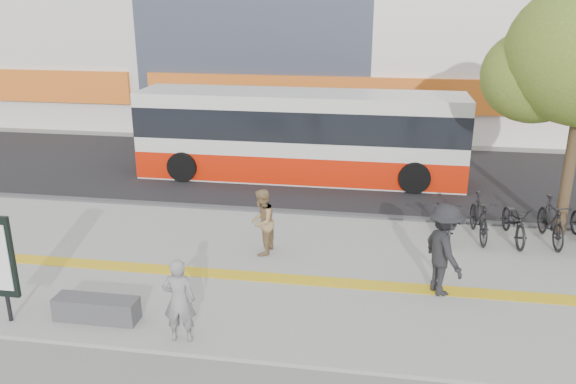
% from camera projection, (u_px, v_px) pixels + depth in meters
% --- Properties ---
extents(ground, '(120.00, 120.00, 0.00)m').
position_uv_depth(ground, '(246.00, 303.00, 11.86)').
color(ground, slate).
rests_on(ground, ground).
extents(sidewalk, '(40.00, 7.00, 0.08)m').
position_uv_depth(sidewalk, '(261.00, 268.00, 13.25)').
color(sidewalk, slate).
rests_on(sidewalk, ground).
extents(tactile_strip, '(40.00, 0.45, 0.01)m').
position_uv_depth(tactile_strip, '(256.00, 276.00, 12.77)').
color(tactile_strip, gold).
rests_on(tactile_strip, sidewalk).
extents(street, '(40.00, 8.00, 0.06)m').
position_uv_depth(street, '(305.00, 173.00, 20.25)').
color(street, black).
rests_on(street, ground).
extents(curb, '(40.00, 0.25, 0.14)m').
position_uv_depth(curb, '(286.00, 213.00, 16.51)').
color(curb, '#38383B').
rests_on(curb, ground).
extents(bench, '(1.60, 0.45, 0.45)m').
position_uv_depth(bench, '(97.00, 309.00, 11.03)').
color(bench, '#38383B').
rests_on(bench, sidewalk).
extents(signboard, '(0.55, 0.10, 2.20)m').
position_uv_depth(signboard, '(0.00, 259.00, 10.65)').
color(signboard, black).
rests_on(signboard, sidewalk).
extents(bus, '(10.67, 2.53, 2.84)m').
position_uv_depth(bus, '(300.00, 138.00, 19.36)').
color(bus, silver).
rests_on(bus, street).
extents(bicycle_row, '(5.00, 1.97, 1.12)m').
position_uv_depth(bicycle_row, '(531.00, 221.00, 14.44)').
color(bicycle_row, black).
rests_on(bicycle_row, sidewalk).
extents(seated_woman, '(0.62, 0.45, 1.58)m').
position_uv_depth(seated_woman, '(179.00, 300.00, 10.20)').
color(seated_woman, black).
rests_on(seated_woman, sidewalk).
extents(pedestrian_tan, '(0.68, 0.84, 1.59)m').
position_uv_depth(pedestrian_tan, '(262.00, 222.00, 13.67)').
color(pedestrian_tan, olive).
rests_on(pedestrian_tan, sidewalk).
extents(pedestrian_dark, '(1.16, 1.43, 1.93)m').
position_uv_depth(pedestrian_dark, '(444.00, 250.00, 11.79)').
color(pedestrian_dark, black).
rests_on(pedestrian_dark, sidewalk).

